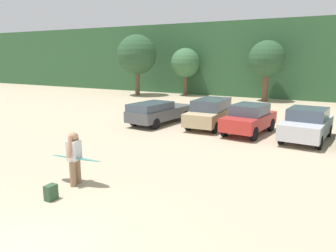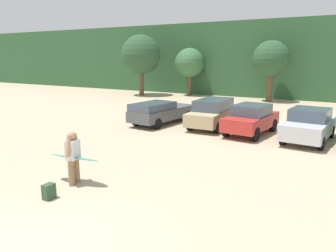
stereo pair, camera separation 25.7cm
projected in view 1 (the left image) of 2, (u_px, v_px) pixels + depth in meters
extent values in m
cube|color=#2D5633|center=(293.00, 59.00, 35.98)|extent=(108.00, 12.00, 7.61)
cylinder|color=brown|center=(137.00, 83.00, 34.81)|extent=(0.48, 0.48, 2.54)
sphere|color=#284C2D|center=(137.00, 55.00, 34.18)|extent=(4.12, 4.12, 4.12)
cylinder|color=brown|center=(185.00, 85.00, 34.81)|extent=(0.42, 0.42, 2.14)
sphere|color=#38663D|center=(185.00, 63.00, 34.32)|extent=(3.07, 3.07, 3.07)
cylinder|color=brown|center=(265.00, 88.00, 30.13)|extent=(0.55, 0.55, 2.50)
sphere|color=#284C2D|center=(267.00, 59.00, 29.59)|extent=(3.28, 3.28, 3.28)
cube|color=#4C4F54|center=(161.00, 113.00, 20.17)|extent=(2.27, 4.95, 0.64)
cube|color=#3F4C5B|center=(151.00, 106.00, 19.26)|extent=(1.90, 2.87, 0.43)
cylinder|color=black|center=(165.00, 113.00, 21.95)|extent=(0.29, 0.65, 0.63)
cylinder|color=black|center=(185.00, 116.00, 21.06)|extent=(0.29, 0.65, 0.63)
cylinder|color=black|center=(134.00, 121.00, 19.41)|extent=(0.29, 0.65, 0.63)
cylinder|color=black|center=(155.00, 124.00, 18.53)|extent=(0.29, 0.65, 0.63)
cube|color=tan|center=(211.00, 115.00, 19.19)|extent=(1.88, 4.68, 0.72)
cube|color=#3F4C5B|center=(211.00, 104.00, 19.09)|extent=(1.68, 2.79, 0.61)
cylinder|color=black|center=(207.00, 116.00, 20.94)|extent=(0.24, 0.61, 0.60)
cylinder|color=black|center=(231.00, 118.00, 20.25)|extent=(0.24, 0.61, 0.60)
cylinder|color=black|center=(188.00, 125.00, 18.27)|extent=(0.24, 0.61, 0.60)
cylinder|color=black|center=(215.00, 128.00, 17.58)|extent=(0.24, 0.61, 0.60)
cube|color=#B72D28|center=(249.00, 121.00, 17.37)|extent=(2.14, 4.14, 0.69)
cube|color=#3F4C5B|center=(250.00, 109.00, 17.24)|extent=(1.79, 2.16, 0.55)
cylinder|color=black|center=(244.00, 122.00, 18.92)|extent=(0.29, 0.72, 0.70)
cylinder|color=black|center=(271.00, 125.00, 18.06)|extent=(0.29, 0.72, 0.70)
cylinder|color=black|center=(225.00, 130.00, 16.82)|extent=(0.29, 0.72, 0.70)
cylinder|color=black|center=(254.00, 134.00, 15.95)|extent=(0.29, 0.72, 0.70)
cube|color=silver|center=(307.00, 127.00, 15.98)|extent=(2.17, 4.38, 0.74)
cube|color=#3F4C5B|center=(308.00, 114.00, 15.85)|extent=(1.83, 2.05, 0.56)
cylinder|color=black|center=(295.00, 127.00, 17.64)|extent=(0.27, 0.63, 0.62)
cylinder|color=black|center=(329.00, 131.00, 16.76)|extent=(0.27, 0.63, 0.62)
cylinder|color=black|center=(281.00, 138.00, 15.35)|extent=(0.27, 0.63, 0.62)
cylinder|color=black|center=(319.00, 143.00, 14.47)|extent=(0.27, 0.63, 0.62)
cylinder|color=#8C6B4C|center=(73.00, 174.00, 10.29)|extent=(0.20, 0.20, 0.83)
cylinder|color=#8C6B4C|center=(78.00, 171.00, 10.58)|extent=(0.20, 0.20, 0.83)
cube|color=silver|center=(74.00, 150.00, 10.28)|extent=(0.41, 0.49, 0.64)
sphere|color=tan|center=(73.00, 136.00, 10.19)|extent=(0.27, 0.27, 0.27)
cylinder|color=tan|center=(70.00, 147.00, 10.03)|extent=(0.21, 0.33, 0.69)
cylinder|color=tan|center=(78.00, 143.00, 10.47)|extent=(0.21, 0.35, 0.69)
ellipsoid|color=teal|center=(76.00, 158.00, 10.43)|extent=(1.93, 0.73, 0.24)
cube|color=#2D4C33|center=(51.00, 192.00, 9.35)|extent=(0.24, 0.34, 0.45)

